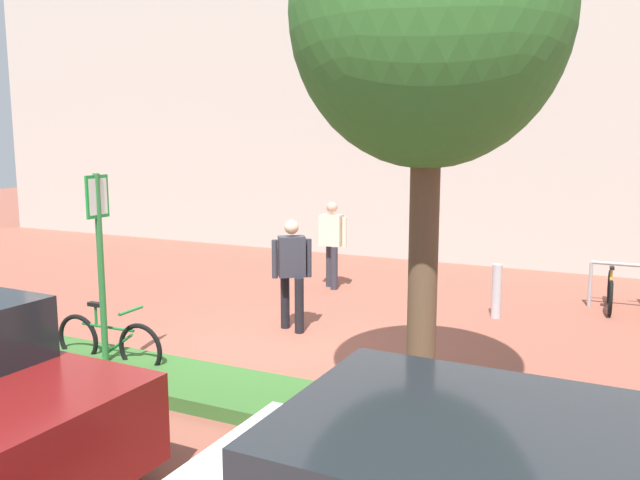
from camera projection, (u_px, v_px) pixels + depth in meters
name	position (u px, v px, depth m)	size (l,w,h in m)	color
ground_plane	(267.00, 346.00, 9.16)	(60.00, 60.00, 0.00)	brown
building_facade	(433.00, 52.00, 15.47)	(28.00, 1.20, 10.00)	#B2ADA3
planter_strip	(175.00, 381.00, 7.62)	(7.00, 1.10, 0.16)	#336028
tree_sidewalk	(429.00, 16.00, 5.74)	(2.53, 2.53, 5.42)	brown
parking_sign_post	(100.00, 245.00, 7.85)	(0.08, 0.36, 2.51)	#2D7238
bike_at_sign	(109.00, 342.00, 8.22)	(1.68, 0.42, 0.86)	black
bollard_steel	(497.00, 291.00, 10.58)	(0.16, 0.16, 0.90)	#ADADB2
person_suited_navy	(292.00, 268.00, 9.80)	(0.51, 0.43, 1.72)	black
person_shirt_white	(332.00, 239.00, 12.66)	(0.61, 0.33, 1.72)	#2D2D38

